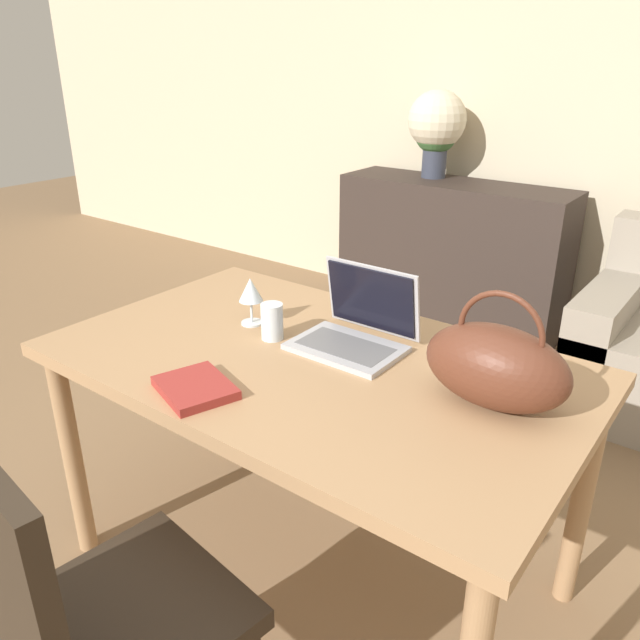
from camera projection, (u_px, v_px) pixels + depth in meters
wall_back at (614, 94)px, 3.21m from camera, size 10.00×0.06×2.70m
dining_table at (314, 385)px, 1.76m from camera, size 1.48×0.88×0.77m
chair at (86, 612)px, 1.24m from camera, size 0.50×0.50×0.95m
sideboard at (450, 255)px, 3.73m from camera, size 1.35×0.40×0.87m
laptop at (358, 324)px, 1.79m from camera, size 0.31×0.26×0.22m
drinking_glass at (272, 321)px, 1.82m from camera, size 0.07×0.07×0.11m
wine_glass at (251, 292)px, 1.90m from camera, size 0.07×0.07×0.15m
handbag at (496, 366)px, 1.46m from camera, size 0.35×0.19×0.29m
flower_vase at (437, 126)px, 3.59m from camera, size 0.33×0.33×0.49m
book at (195, 388)px, 1.55m from camera, size 0.24×0.21×0.02m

